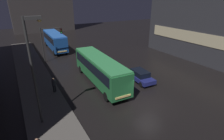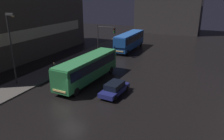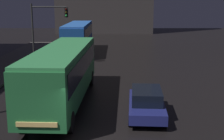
{
  "view_description": "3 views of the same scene",
  "coord_description": "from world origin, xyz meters",
  "px_view_note": "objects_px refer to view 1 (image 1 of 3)",
  "views": [
    {
      "loc": [
        -10.58,
        -10.9,
        9.78
      ],
      "look_at": [
        -0.53,
        6.49,
        1.52
      ],
      "focal_mm": 28.0,
      "sensor_mm": 36.0,
      "label": 1
    },
    {
      "loc": [
        11.53,
        -15.66,
        10.61
      ],
      "look_at": [
        0.81,
        7.96,
        1.66
      ],
      "focal_mm": 35.0,
      "sensor_mm": 36.0,
      "label": 2
    },
    {
      "loc": [
        0.77,
        -10.7,
        5.87
      ],
      "look_at": [
        0.69,
        10.09,
        1.29
      ],
      "focal_mm": 50.0,
      "sensor_mm": 36.0,
      "label": 3
    }
  ],
  "objects_px": {
    "bus_far": "(55,39)",
    "pedestrian_mid": "(54,83)",
    "bus_near": "(100,68)",
    "traffic_light_main": "(50,38)",
    "street_lamp_sidewalk": "(34,59)",
    "car_taxi": "(140,76)"
  },
  "relations": [
    {
      "from": "pedestrian_mid",
      "to": "street_lamp_sidewalk",
      "type": "bearing_deg",
      "value": -72.8
    },
    {
      "from": "pedestrian_mid",
      "to": "traffic_light_main",
      "type": "bearing_deg",
      "value": 118.33
    },
    {
      "from": "bus_near",
      "to": "car_taxi",
      "type": "xyz_separation_m",
      "value": [
        4.62,
        -2.07,
        -1.29
      ]
    },
    {
      "from": "pedestrian_mid",
      "to": "bus_far",
      "type": "bearing_deg",
      "value": 115.86
    },
    {
      "from": "traffic_light_main",
      "to": "bus_far",
      "type": "bearing_deg",
      "value": 72.51
    },
    {
      "from": "bus_near",
      "to": "bus_far",
      "type": "distance_m",
      "value": 18.39
    },
    {
      "from": "bus_far",
      "to": "pedestrian_mid",
      "type": "bearing_deg",
      "value": 76.97
    },
    {
      "from": "car_taxi",
      "to": "bus_far",
      "type": "bearing_deg",
      "value": -70.6
    },
    {
      "from": "bus_near",
      "to": "pedestrian_mid",
      "type": "relative_size",
      "value": 6.73
    },
    {
      "from": "bus_near",
      "to": "car_taxi",
      "type": "bearing_deg",
      "value": 158.53
    },
    {
      "from": "bus_near",
      "to": "traffic_light_main",
      "type": "height_order",
      "value": "traffic_light_main"
    },
    {
      "from": "bus_far",
      "to": "street_lamp_sidewalk",
      "type": "height_order",
      "value": "street_lamp_sidewalk"
    },
    {
      "from": "bus_far",
      "to": "traffic_light_main",
      "type": "xyz_separation_m",
      "value": [
        -2.21,
        -7.03,
        1.78
      ]
    },
    {
      "from": "bus_far",
      "to": "bus_near",
      "type": "bearing_deg",
      "value": 94.04
    },
    {
      "from": "car_taxi",
      "to": "pedestrian_mid",
      "type": "height_order",
      "value": "pedestrian_mid"
    },
    {
      "from": "bus_near",
      "to": "pedestrian_mid",
      "type": "height_order",
      "value": "bus_near"
    },
    {
      "from": "car_taxi",
      "to": "pedestrian_mid",
      "type": "bearing_deg",
      "value": -8.95
    },
    {
      "from": "bus_far",
      "to": "street_lamp_sidewalk",
      "type": "relative_size",
      "value": 1.27
    },
    {
      "from": "pedestrian_mid",
      "to": "traffic_light_main",
      "type": "relative_size",
      "value": 0.29
    },
    {
      "from": "pedestrian_mid",
      "to": "street_lamp_sidewalk",
      "type": "height_order",
      "value": "street_lamp_sidewalk"
    },
    {
      "from": "bus_near",
      "to": "pedestrian_mid",
      "type": "distance_m",
      "value": 5.57
    },
    {
      "from": "car_taxi",
      "to": "street_lamp_sidewalk",
      "type": "bearing_deg",
      "value": 15.14
    }
  ]
}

